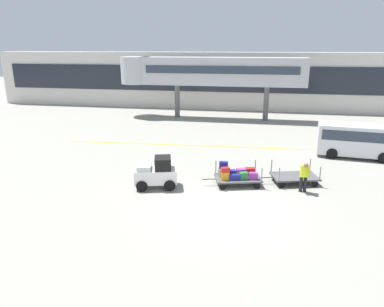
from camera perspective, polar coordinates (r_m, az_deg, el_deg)
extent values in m
plane|color=gray|center=(15.66, 5.07, -8.96)|extent=(120.00, 120.00, 0.00)
cube|color=yellow|center=(25.07, 3.69, 1.18)|extent=(21.88, 1.32, 0.01)
cube|color=beige|center=(40.22, 8.93, 11.55)|extent=(59.15, 2.40, 6.24)
cube|color=#1E232D|center=(38.94, 8.89, 11.84)|extent=(56.19, 0.12, 2.80)
cube|color=#B7B7BC|center=(34.28, 4.81, 13.20)|extent=(15.81, 2.20, 2.60)
cylinder|color=#B7B7BC|center=(36.14, -9.10, 13.25)|extent=(3.00, 3.00, 2.60)
cube|color=#2D3847|center=(33.13, 4.61, 13.42)|extent=(14.23, 0.08, 0.70)
cylinder|color=#59595B|center=(35.30, -2.43, 8.56)|extent=(0.50, 0.50, 3.27)
cylinder|color=#59595B|center=(34.43, 11.97, 7.99)|extent=(0.50, 0.50, 3.27)
cube|color=white|center=(17.75, -5.92, -3.56)|extent=(2.31, 1.60, 0.70)
cube|color=black|center=(17.52, -4.78, -1.54)|extent=(1.03, 1.16, 0.60)
cube|color=silver|center=(17.61, -7.84, -2.16)|extent=(0.92, 1.08, 0.24)
cylinder|color=black|center=(18.39, -7.98, -4.05)|extent=(0.59, 0.32, 0.56)
cylinder|color=black|center=(17.42, -8.17, -5.28)|extent=(0.59, 0.32, 0.56)
cylinder|color=black|center=(18.35, -3.71, -3.96)|extent=(0.59, 0.32, 0.56)
cylinder|color=black|center=(17.38, -3.66, -5.19)|extent=(0.59, 0.32, 0.56)
cube|color=#4C4C4F|center=(18.20, 7.47, -3.98)|extent=(2.58, 1.94, 0.08)
cylinder|color=gray|center=(18.48, 3.90, -2.25)|extent=(0.06, 0.06, 0.70)
cylinder|color=gray|center=(17.29, 4.51, -3.66)|extent=(0.06, 0.06, 0.70)
cylinder|color=gray|center=(18.90, 10.27, -2.06)|extent=(0.06, 0.06, 0.70)
cylinder|color=gray|center=(17.73, 11.30, -3.42)|extent=(0.06, 0.06, 0.70)
cylinder|color=black|center=(18.67, 4.49, -3.99)|extent=(0.33, 0.18, 0.32)
cylinder|color=black|center=(17.58, 5.07, -5.38)|extent=(0.33, 0.18, 0.32)
cylinder|color=black|center=(19.00, 9.64, -3.81)|extent=(0.33, 0.18, 0.32)
cylinder|color=black|center=(17.93, 10.54, -5.15)|extent=(0.33, 0.18, 0.32)
cylinder|color=#333333|center=(17.97, 2.77, -4.20)|extent=(0.69, 0.23, 0.05)
cube|color=#726651|center=(18.27, 5.14, -3.01)|extent=(0.60, 0.45, 0.40)
cube|color=orange|center=(17.74, 5.43, -3.65)|extent=(0.46, 0.34, 0.40)
cube|color=navy|center=(18.37, 6.50, -3.14)|extent=(0.50, 0.44, 0.28)
cube|color=navy|center=(17.78, 6.97, -3.85)|extent=(0.62, 0.39, 0.29)
cube|color=#8C338C|center=(18.44, 8.07, -3.01)|extent=(0.58, 0.49, 0.35)
cube|color=#236B2D|center=(17.88, 8.38, -3.63)|extent=(0.49, 0.41, 0.38)
cube|color=red|center=(18.57, 9.47, -2.89)|extent=(0.55, 0.43, 0.38)
cube|color=#8C338C|center=(17.98, 9.96, -3.63)|extent=(0.46, 0.30, 0.36)
cube|color=navy|center=(18.15, 5.18, -1.88)|extent=(0.47, 0.28, 0.36)
cube|color=red|center=(17.63, 5.46, -2.66)|extent=(0.49, 0.39, 0.24)
cube|color=#4C4C4F|center=(19.03, 16.37, -3.61)|extent=(2.58, 1.94, 0.08)
cylinder|color=gray|center=(19.13, 12.84, -1.97)|extent=(0.06, 0.06, 0.70)
cylinder|color=gray|center=(17.98, 14.01, -3.30)|extent=(0.06, 0.06, 0.70)
cylinder|color=gray|center=(19.86, 18.69, -1.76)|extent=(0.06, 0.06, 0.70)
cylinder|color=gray|center=(18.75, 20.18, -3.02)|extent=(0.06, 0.06, 0.70)
cylinder|color=black|center=(19.34, 13.32, -3.65)|extent=(0.33, 0.18, 0.32)
cylinder|color=black|center=(18.29, 14.42, -4.96)|extent=(0.33, 0.18, 0.32)
cylinder|color=black|center=(19.93, 18.06, -3.44)|extent=(0.33, 0.18, 0.32)
cylinder|color=black|center=(18.91, 19.39, -4.68)|extent=(0.33, 0.18, 0.32)
cylinder|color=#333333|center=(18.57, 12.02, -3.86)|extent=(0.69, 0.23, 0.05)
cylinder|color=black|center=(17.99, 17.33, -4.73)|extent=(0.16, 0.16, 0.82)
cylinder|color=black|center=(18.04, 17.95, -4.73)|extent=(0.16, 0.16, 0.82)
cube|color=#D1E51E|center=(17.70, 17.91, -2.81)|extent=(0.44, 0.46, 0.61)
sphere|color=#8C6647|center=(17.47, 18.10, -1.82)|extent=(0.22, 0.22, 0.22)
cube|color=silver|center=(24.75, 25.31, 2.08)|extent=(4.99, 2.44, 1.90)
cube|color=#2D3847|center=(24.67, 25.43, 2.98)|extent=(4.61, 2.43, 0.64)
cylinder|color=black|center=(23.94, 21.82, 0.03)|extent=(0.70, 0.32, 0.68)
cylinder|color=black|center=(24.40, 28.77, -0.58)|extent=(0.70, 0.32, 0.68)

